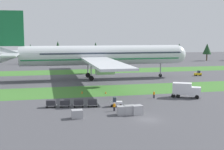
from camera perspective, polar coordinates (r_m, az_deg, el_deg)
The scene contains 21 objects.
ground_plane at distance 57.39m, azimuth 6.50°, elevation -8.07°, with size 400.00×400.00×0.00m, color #47474C.
grass_strip_near at distance 86.50m, azimuth -0.28°, elevation -2.78°, with size 320.00×16.82×0.01m, color #3D752D.
grass_strip_far at distance 130.96m, azimuth -4.62°, elevation 0.66°, with size 320.00×16.82×0.01m, color #3D752D.
airliner at distance 107.78m, azimuth -2.95°, elevation 3.62°, with size 66.05×81.00×22.95m.
baggage_tug at distance 66.97m, azimuth 0.72°, elevation -5.07°, with size 2.78×1.71×1.97m.
cargo_dolly_lead at distance 66.78m, azimuth -3.60°, elevation -5.02°, with size 2.42×1.84×1.55m.
cargo_dolly_second at distance 66.86m, azimuth -6.10°, elevation -5.03°, with size 2.42×1.84×1.55m.
cargo_dolly_third at distance 67.07m, azimuth -8.58°, elevation -5.04°, with size 2.42×1.84×1.55m.
cargo_dolly_fourth at distance 67.40m, azimuth -11.05°, elevation -5.03°, with size 2.42×1.84×1.55m.
catering_truck at distance 78.18m, azimuth 13.33°, elevation -2.61°, with size 7.22×5.30×3.58m.
pushback_tractor at distance 120.80m, azimuth 15.42°, elevation 0.24°, with size 2.61×1.33×1.97m.
ground_crew_marshaller at distance 76.23m, azimuth 7.67°, elevation -3.50°, with size 0.53×0.36×1.74m.
ground_crew_loader at distance 62.89m, azimuth 0.42°, elevation -5.76°, with size 0.55×0.36×1.74m.
uld_container_0 at distance 58.03m, azimuth -6.40°, elevation -7.09°, with size 2.00×1.60×1.58m, color #A3A3A8.
uld_container_1 at distance 60.42m, azimuth 3.25°, elevation -6.38°, with size 2.00×1.60×1.77m, color #A3A3A8.
uld_container_2 at distance 60.15m, azimuth 1.89°, elevation -6.48°, with size 2.00×1.60×1.68m, color #A3A3A8.
uld_container_3 at distance 60.48m, azimuth 4.58°, elevation -6.36°, with size 2.00×1.60×1.80m, color #A3A3A8.
taxiway_marker_0 at distance 81.95m, azimuth -5.49°, elevation -3.13°, with size 0.44×0.44×0.70m, color orange.
taxiway_marker_1 at distance 81.52m, azimuth -1.14°, elevation -3.17°, with size 0.44×0.44×0.67m, color orange.
taxiway_marker_2 at distance 88.65m, azimuth 13.75°, elevation -2.54°, with size 0.44×0.44×0.62m, color orange.
distant_tree_line at distance 169.29m, azimuth -7.06°, elevation 4.36°, with size 192.48×10.26×11.87m.
Camera 1 is at (-18.44, -52.17, 15.21)m, focal length 50.10 mm.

